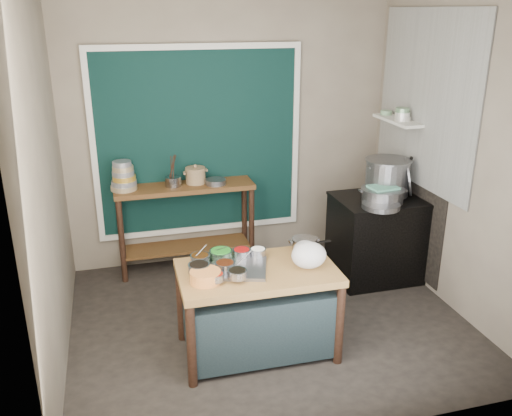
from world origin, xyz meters
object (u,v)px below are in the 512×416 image
object	(u,v)px
condiment_tray	(230,268)
saucepan	(304,245)
utensil_cup	(173,181)
steamer	(383,195)
stock_pot	(387,177)
stove_block	(378,239)
back_counter	(186,227)
yellow_basin	(205,277)
prep_table	(257,311)
ceramic_crock	(196,176)

from	to	relation	value
condiment_tray	saucepan	distance (m)	0.70
utensil_cup	steamer	size ratio (longest dim) A/B	0.39
condiment_tray	utensil_cup	world-z (taller)	utensil_cup
steamer	stock_pot	bearing A→B (deg)	53.91
stove_block	condiment_tray	distance (m)	2.03
condiment_tray	utensil_cup	bearing A→B (deg)	97.93
back_counter	saucepan	bearing A→B (deg)	-61.66
steamer	yellow_basin	bearing A→B (deg)	-153.93
back_counter	yellow_basin	distance (m)	1.83
back_counter	prep_table	bearing A→B (deg)	-79.14
utensil_cup	steamer	distance (m)	2.13
stove_block	condiment_tray	xyz separation A→B (m)	(-1.79, -0.91, 0.34)
prep_table	back_counter	size ratio (longest dim) A/B	0.86
steamer	saucepan	bearing A→B (deg)	-149.09
prep_table	steamer	bearing A→B (deg)	30.22
yellow_basin	utensil_cup	bearing A→B (deg)	90.20
utensil_cup	prep_table	bearing A→B (deg)	-75.50
prep_table	condiment_tray	world-z (taller)	condiment_tray
condiment_tray	utensil_cup	distance (m)	1.67
saucepan	ceramic_crock	xyz separation A→B (m)	(-0.67, 1.51, 0.22)
back_counter	utensil_cup	size ratio (longest dim) A/B	8.57
back_counter	stove_block	bearing A→B (deg)	-21.02
stove_block	back_counter	bearing A→B (deg)	158.98
back_counter	yellow_basin	world-z (taller)	back_counter
stove_block	yellow_basin	size ratio (longest dim) A/B	3.83
utensil_cup	stock_pot	size ratio (longest dim) A/B	0.35
prep_table	saucepan	distance (m)	0.68
prep_table	condiment_tray	size ratio (longest dim) A/B	2.18
stove_block	saucepan	xyz separation A→B (m)	(-1.10, -0.74, 0.38)
stock_pot	steamer	bearing A→B (deg)	-126.09
prep_table	utensil_cup	distance (m)	1.86
yellow_basin	steamer	size ratio (longest dim) A/B	0.54
stove_block	ceramic_crock	size ratio (longest dim) A/B	4.02
stock_pot	steamer	world-z (taller)	stock_pot
steamer	prep_table	bearing A→B (deg)	-150.69
saucepan	utensil_cup	distance (m)	1.74
prep_table	stock_pot	bearing A→B (deg)	33.27
ceramic_crock	steamer	xyz separation A→B (m)	(1.72, -0.88, -0.07)
stove_block	saucepan	distance (m)	1.39
back_counter	steamer	world-z (taller)	steamer
prep_table	back_counter	bearing A→B (deg)	101.77
back_counter	saucepan	world-z (taller)	back_counter
saucepan	back_counter	bearing A→B (deg)	119.08
stove_block	saucepan	size ratio (longest dim) A/B	4.23
saucepan	utensil_cup	xyz separation A→B (m)	(-0.91, 1.47, 0.19)
back_counter	ceramic_crock	world-z (taller)	ceramic_crock
ceramic_crock	steamer	bearing A→B (deg)	-27.14
yellow_basin	ceramic_crock	distance (m)	1.87
condiment_tray	ceramic_crock	xyz separation A→B (m)	(0.01, 1.68, 0.26)
prep_table	stove_block	size ratio (longest dim) A/B	1.39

